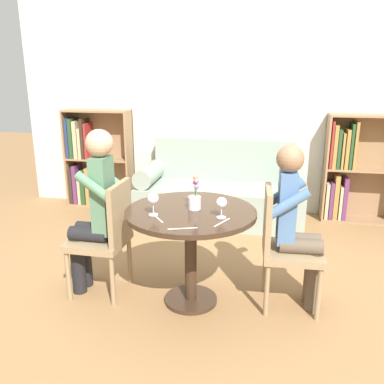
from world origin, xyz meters
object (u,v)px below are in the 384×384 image
at_px(couch, 220,194).
at_px(chair_right, 283,243).
at_px(wine_glass_right, 222,203).
at_px(flower_vase, 195,199).
at_px(person_right, 297,225).
at_px(bookshelf_right, 351,170).
at_px(person_left, 95,209).
at_px(wine_glass_left, 153,199).
at_px(chair_left, 107,234).
at_px(bookshelf_left, 92,161).

distance_m(couch, chair_right, 1.90).
bearing_deg(wine_glass_right, flower_vase, 144.72).
distance_m(person_right, flower_vase, 0.75).
relative_size(bookshelf_right, person_left, 0.95).
bearing_deg(wine_glass_left, chair_left, 158.12).
bearing_deg(wine_glass_left, flower_vase, 35.16).
bearing_deg(person_left, person_right, 94.48).
distance_m(bookshelf_right, chair_left, 3.00).
height_order(wine_glass_left, flower_vase, flower_vase).
xyz_separation_m(bookshelf_left, person_right, (2.47, -2.03, 0.06)).
bearing_deg(person_right, bookshelf_right, -22.32).
height_order(wine_glass_right, flower_vase, flower_vase).
distance_m(couch, chair_left, 1.97).
relative_size(person_left, person_right, 1.07).
relative_size(wine_glass_right, flower_vase, 0.58).
distance_m(person_left, person_right, 1.50).
distance_m(wine_glass_left, flower_vase, 0.32).
bearing_deg(chair_right, couch, 17.81).
xyz_separation_m(bookshelf_left, wine_glass_left, (1.48, -2.28, 0.28)).
height_order(chair_left, flower_vase, flower_vase).
bearing_deg(person_left, flower_vase, 92.02).
height_order(chair_right, wine_glass_right, chair_right).
bearing_deg(wine_glass_right, couch, 96.71).
distance_m(person_right, wine_glass_right, 0.60).
bearing_deg(bookshelf_right, bookshelf_left, -179.96).
bearing_deg(person_right, couch, 20.46).
distance_m(couch, bookshelf_right, 1.53).
distance_m(person_left, wine_glass_left, 0.57).
bearing_deg(couch, bookshelf_right, 10.18).
height_order(chair_right, person_right, person_right).
bearing_deg(chair_right, flower_vase, 92.96).
xyz_separation_m(bookshelf_right, chair_left, (-2.14, -2.11, -0.11)).
xyz_separation_m(person_left, person_right, (1.50, 0.07, -0.05)).
distance_m(bookshelf_left, chair_left, 2.36).
height_order(bookshelf_right, wine_glass_left, bookshelf_right).
bearing_deg(flower_vase, chair_left, -179.20).
height_order(couch, person_left, person_left).
bearing_deg(wine_glass_left, chair_right, 15.25).
bearing_deg(wine_glass_left, couch, 83.39).
bearing_deg(flower_vase, person_left, -179.60).
bearing_deg(bookshelf_right, couch, -169.82).
height_order(person_left, flower_vase, person_left).
bearing_deg(wine_glass_right, wine_glass_left, -175.96).
bearing_deg(flower_vase, bookshelf_right, 55.28).
bearing_deg(wine_glass_right, person_right, 22.75).
distance_m(person_left, wine_glass_right, 1.00).
xyz_separation_m(bookshelf_right, person_right, (-0.73, -2.03, 0.03)).
relative_size(chair_right, wine_glass_left, 5.64).
bearing_deg(chair_right, person_right, -88.28).
distance_m(bookshelf_left, wine_glass_left, 2.73).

